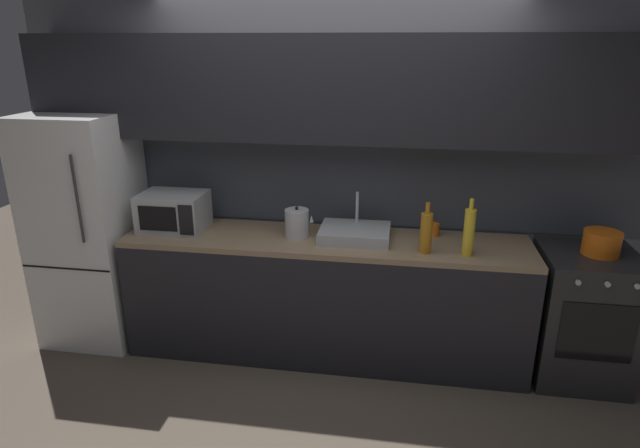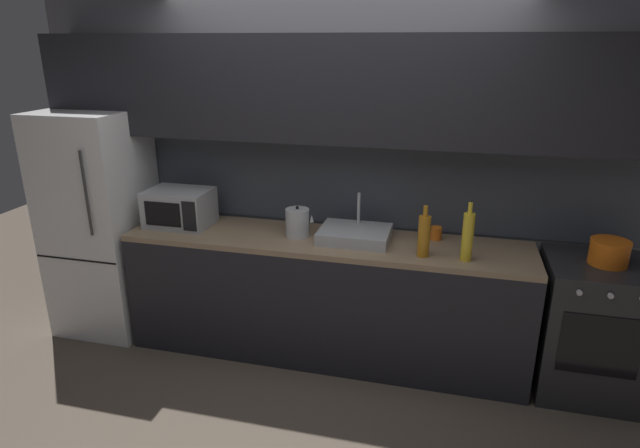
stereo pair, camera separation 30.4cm
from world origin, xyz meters
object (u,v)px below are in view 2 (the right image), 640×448
(refrigerator, at_px, (101,223))
(wine_bottle_yellow, at_px, (468,236))
(microwave, at_px, (180,208))
(wine_bottle_amber, at_px, (424,235))
(mug_orange, at_px, (436,233))
(oven_range, at_px, (588,327))
(kettle, at_px, (298,223))
(cooking_pot, at_px, (609,252))

(refrigerator, height_order, wine_bottle_yellow, refrigerator)
(microwave, relative_size, wine_bottle_amber, 1.37)
(refrigerator, height_order, mug_orange, refrigerator)
(oven_range, bearing_deg, refrigerator, 179.98)
(kettle, distance_m, wine_bottle_yellow, 1.16)
(wine_bottle_amber, height_order, wine_bottle_yellow, wine_bottle_yellow)
(refrigerator, height_order, kettle, refrigerator)
(refrigerator, relative_size, microwave, 3.75)
(microwave, xyz_separation_m, wine_bottle_yellow, (2.06, -0.17, 0.02))
(oven_range, height_order, wine_bottle_yellow, wine_bottle_yellow)
(refrigerator, relative_size, mug_orange, 19.08)
(microwave, bearing_deg, wine_bottle_yellow, -4.60)
(oven_range, distance_m, kettle, 2.03)
(refrigerator, xyz_separation_m, cooking_pot, (3.59, 0.00, 0.11))
(refrigerator, distance_m, kettle, 1.60)
(wine_bottle_yellow, bearing_deg, refrigerator, 176.92)
(oven_range, relative_size, microwave, 1.96)
(microwave, bearing_deg, mug_orange, 4.95)
(oven_range, distance_m, mug_orange, 1.13)
(kettle, height_order, mug_orange, kettle)
(mug_orange, bearing_deg, oven_range, -10.21)
(kettle, relative_size, wine_bottle_amber, 0.66)
(microwave, distance_m, mug_orange, 1.87)
(wine_bottle_yellow, bearing_deg, mug_orange, 121.08)
(refrigerator, bearing_deg, wine_bottle_amber, -3.35)
(oven_range, height_order, cooking_pot, cooking_pot)
(cooking_pot, bearing_deg, kettle, 179.82)
(wine_bottle_amber, bearing_deg, microwave, 174.79)
(mug_orange, distance_m, cooking_pot, 1.06)
(oven_range, relative_size, cooking_pot, 3.87)
(microwave, height_order, kettle, microwave)
(kettle, xyz_separation_m, cooking_pot, (1.99, -0.01, -0.02))
(mug_orange, bearing_deg, wine_bottle_amber, -101.91)
(refrigerator, relative_size, cooking_pot, 7.43)
(oven_range, xyz_separation_m, kettle, (-1.95, 0.01, 0.55))
(wine_bottle_amber, xyz_separation_m, cooking_pot, (1.11, 0.14, -0.06))
(microwave, distance_m, wine_bottle_amber, 1.80)
(oven_range, height_order, microwave, microwave)
(refrigerator, xyz_separation_m, wine_bottle_yellow, (2.74, -0.15, 0.20))
(refrigerator, distance_m, cooking_pot, 3.59)
(cooking_pot, bearing_deg, microwave, 179.64)
(kettle, bearing_deg, oven_range, -0.22)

